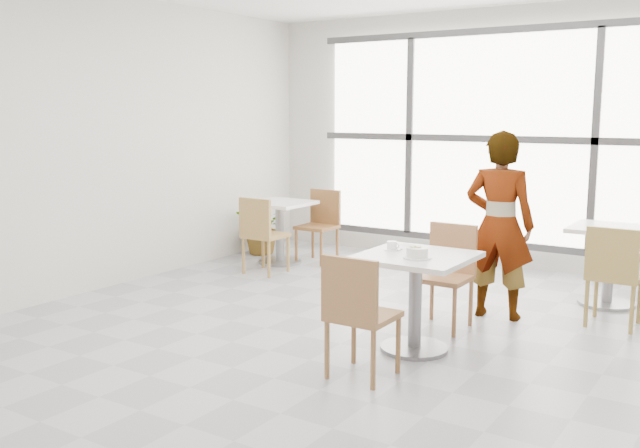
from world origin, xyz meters
The scene contains 16 objects.
floor centered at (0.00, 0.00, 0.00)m, with size 7.00×7.00×0.00m, color #9E9EA5.
wall_back centered at (0.00, 3.50, 1.50)m, with size 6.00×6.00×0.00m, color silver.
wall_left centered at (-3.00, 0.00, 1.50)m, with size 7.00×7.00×0.00m, color silver.
window centered at (0.00, 3.44, 1.50)m, with size 4.60×0.07×2.52m.
main_table centered at (0.55, 0.19, 0.52)m, with size 0.80×0.80×0.75m.
chair_near centered at (0.48, -0.58, 0.50)m, with size 0.42×0.42×0.87m.
chair_far centered at (0.50, 0.91, 0.50)m, with size 0.42×0.42×0.87m.
oatmeal_bowl centered at (0.62, 0.06, 0.79)m, with size 0.21×0.21×0.09m.
coffee_cup centered at (0.31, 0.25, 0.78)m, with size 0.16×0.13×0.07m.
person centered at (0.77, 1.40, 0.83)m, with size 0.60×0.40×1.66m, color black.
bg_table_left centered at (-2.20, 2.17, 0.49)m, with size 0.70×0.70×0.75m.
bg_table_right centered at (1.51, 2.36, 0.49)m, with size 0.70×0.70×0.75m.
bg_chair_left_near centered at (-2.02, 1.58, 0.50)m, with size 0.42×0.42×0.87m.
bg_chair_left_far centered at (-1.85, 2.54, 0.50)m, with size 0.42×0.42×0.87m.
bg_chair_right_near centered at (1.69, 1.62, 0.50)m, with size 0.42×0.42×0.87m.
plant_left centered at (-2.70, 2.51, 0.36)m, with size 0.66×0.57×0.73m, color #438E3F.
Camera 1 is at (2.80, -4.57, 1.82)m, focal length 39.67 mm.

